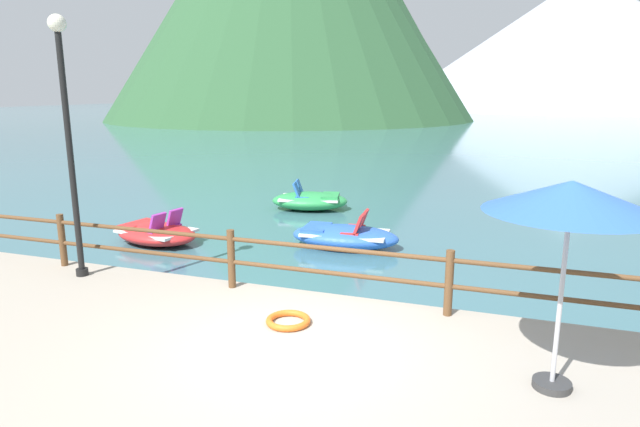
{
  "coord_description": "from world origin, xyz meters",
  "views": [
    {
      "loc": [
        2.35,
        -5.82,
        3.5
      ],
      "look_at": [
        -1.4,
        5.0,
        0.9
      ],
      "focal_mm": 30.57,
      "sensor_mm": 36.0,
      "label": 1
    }
  ],
  "objects_px": {
    "lamp_post": "(67,125)",
    "pedal_boat_1": "(345,236)",
    "life_ring": "(288,321)",
    "pedal_boat_2": "(310,200)",
    "beach_umbrella": "(571,200)",
    "pedal_boat_4": "(156,233)"
  },
  "relations": [
    {
      "from": "pedal_boat_2",
      "to": "pedal_boat_4",
      "type": "bearing_deg",
      "value": -114.87
    },
    {
      "from": "pedal_boat_1",
      "to": "life_ring",
      "type": "bearing_deg",
      "value": -81.96
    },
    {
      "from": "life_ring",
      "to": "beach_umbrella",
      "type": "bearing_deg",
      "value": -10.24
    },
    {
      "from": "lamp_post",
      "to": "life_ring",
      "type": "relative_size",
      "value": 6.97
    },
    {
      "from": "pedal_boat_1",
      "to": "pedal_boat_4",
      "type": "bearing_deg",
      "value": -165.72
    },
    {
      "from": "beach_umbrella",
      "to": "lamp_post",
      "type": "bearing_deg",
      "value": 170.22
    },
    {
      "from": "beach_umbrella",
      "to": "pedal_boat_2",
      "type": "xyz_separation_m",
      "value": [
        -6.12,
        9.21,
        -2.17
      ]
    },
    {
      "from": "pedal_boat_2",
      "to": "life_ring",
      "type": "bearing_deg",
      "value": -71.73
    },
    {
      "from": "pedal_boat_1",
      "to": "pedal_boat_2",
      "type": "height_order",
      "value": "pedal_boat_2"
    },
    {
      "from": "beach_umbrella",
      "to": "life_ring",
      "type": "relative_size",
      "value": 3.67
    },
    {
      "from": "lamp_post",
      "to": "pedal_boat_1",
      "type": "relative_size",
      "value": 1.69
    },
    {
      "from": "beach_umbrella",
      "to": "pedal_boat_1",
      "type": "xyz_separation_m",
      "value": [
        -4.0,
        5.68,
        -2.18
      ]
    },
    {
      "from": "beach_umbrella",
      "to": "pedal_boat_4",
      "type": "relative_size",
      "value": 0.97
    },
    {
      "from": "pedal_boat_2",
      "to": "lamp_post",
      "type": "bearing_deg",
      "value": -98.94
    },
    {
      "from": "lamp_post",
      "to": "pedal_boat_4",
      "type": "height_order",
      "value": "lamp_post"
    },
    {
      "from": "pedal_boat_4",
      "to": "beach_umbrella",
      "type": "bearing_deg",
      "value": -29.07
    },
    {
      "from": "lamp_post",
      "to": "pedal_boat_2",
      "type": "height_order",
      "value": "lamp_post"
    },
    {
      "from": "lamp_post",
      "to": "beach_umbrella",
      "type": "distance_m",
      "value": 7.5
    },
    {
      "from": "beach_umbrella",
      "to": "life_ring",
      "type": "bearing_deg",
      "value": 169.76
    },
    {
      "from": "pedal_boat_2",
      "to": "pedal_boat_1",
      "type": "bearing_deg",
      "value": -58.95
    },
    {
      "from": "lamp_post",
      "to": "pedal_boat_1",
      "type": "height_order",
      "value": "lamp_post"
    },
    {
      "from": "pedal_boat_4",
      "to": "life_ring",
      "type": "bearing_deg",
      "value": -38.74
    }
  ]
}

